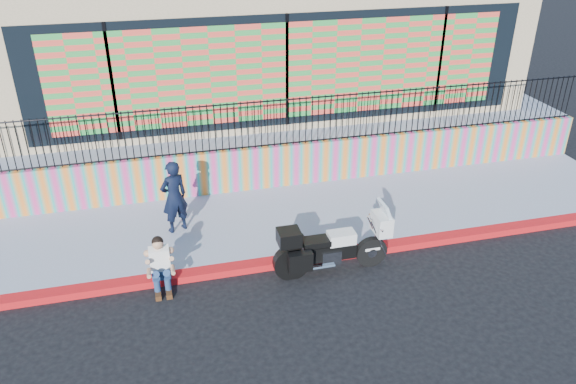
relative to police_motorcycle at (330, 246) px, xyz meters
name	(u,v)px	position (x,y,z in m)	size (l,w,h in m)	color
ground	(335,257)	(0.27, 0.44, -0.61)	(90.00, 90.00, 0.00)	black
red_curb	(335,254)	(0.27, 0.44, -0.53)	(16.00, 0.30, 0.15)	#B40C1C
sidewalk	(313,216)	(0.27, 2.09, -0.53)	(16.00, 3.00, 0.15)	#888EA3
mural_wall	(295,164)	(0.27, 3.69, 0.09)	(16.00, 0.20, 1.10)	#E03B86
metal_fence	(296,121)	(0.27, 3.69, 1.24)	(15.80, 0.04, 1.20)	black
elevated_platform	(256,103)	(0.27, 8.79, 0.02)	(16.00, 10.00, 1.25)	#888EA3
storefront_building	(255,24)	(0.27, 8.58, 2.64)	(14.00, 8.06, 4.00)	tan
police_motorcycle	(330,246)	(0.00, 0.00, 0.00)	(2.32, 0.77, 1.45)	black
police_officer	(174,197)	(-2.86, 2.12, 0.37)	(0.61, 0.40, 1.66)	black
seated_man	(161,269)	(-3.28, 0.25, -0.16)	(0.54, 0.71, 1.06)	navy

